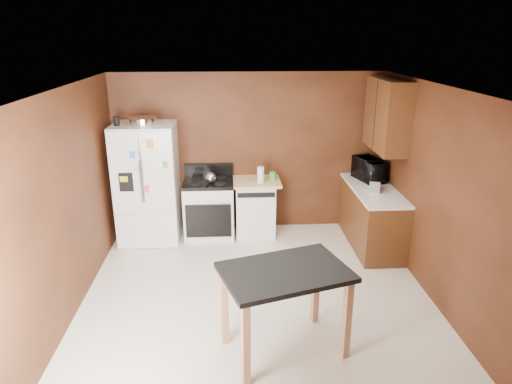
{
  "coord_description": "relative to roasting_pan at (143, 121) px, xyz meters",
  "views": [
    {
      "loc": [
        -0.29,
        -4.74,
        3.05
      ],
      "look_at": [
        0.03,
        0.85,
        1.09
      ],
      "focal_mm": 32.0,
      "sensor_mm": 36.0,
      "label": 1
    }
  ],
  "objects": [
    {
      "name": "island",
      "position": [
        1.75,
        -2.76,
        -1.08
      ],
      "size": [
        1.38,
        1.12,
        0.91
      ],
      "color": "black",
      "rests_on": "ground"
    },
    {
      "name": "pen_cup",
      "position": [
        -0.36,
        -0.07,
        0.01
      ],
      "size": [
        0.08,
        0.08,
        0.12
      ],
      "primitive_type": "cylinder",
      "color": "black",
      "rests_on": "refrigerator"
    },
    {
      "name": "roasting_pan",
      "position": [
        0.0,
        0.0,
        0.0
      ],
      "size": [
        0.39,
        0.39,
        0.1
      ],
      "primitive_type": "cylinder",
      "color": "silver",
      "rests_on": "refrigerator"
    },
    {
      "name": "ceiling",
      "position": [
        1.54,
        -1.85,
        0.65
      ],
      "size": [
        4.5,
        4.5,
        0.0
      ],
      "primitive_type": "plane",
      "rotation": [
        3.14,
        0.0,
        0.0
      ],
      "color": "white",
      "rests_on": "ground"
    },
    {
      "name": "wall_right",
      "position": [
        3.64,
        -1.85,
        -0.6
      ],
      "size": [
        0.0,
        4.5,
        4.5
      ],
      "primitive_type": "plane",
      "rotation": [
        1.57,
        0.0,
        -1.57
      ],
      "color": "#592C17",
      "rests_on": "ground"
    },
    {
      "name": "refrigerator",
      "position": [
        -0.01,
        0.01,
        -0.95
      ],
      "size": [
        0.9,
        0.8,
        1.8
      ],
      "color": "white",
      "rests_on": "ground"
    },
    {
      "name": "toaster",
      "position": [
        3.3,
        -0.52,
        -0.86
      ],
      "size": [
        0.22,
        0.27,
        0.17
      ],
      "primitive_type": "cube",
      "rotation": [
        0.0,
        0.0,
        -0.36
      ],
      "color": "silver",
      "rests_on": "right_cabinets"
    },
    {
      "name": "green_canister",
      "position": [
        1.89,
        0.14,
        -0.9
      ],
      "size": [
        0.12,
        0.12,
        0.12
      ],
      "primitive_type": "cylinder",
      "rotation": [
        0.0,
        0.0,
        0.16
      ],
      "color": "green",
      "rests_on": "dishwasher"
    },
    {
      "name": "wall_left",
      "position": [
        -0.56,
        -1.85,
        -0.6
      ],
      "size": [
        0.0,
        4.5,
        4.5
      ],
      "primitive_type": "plane",
      "rotation": [
        1.57,
        0.0,
        1.57
      ],
      "color": "#592C17",
      "rests_on": "ground"
    },
    {
      "name": "gas_range",
      "position": [
        0.9,
        0.07,
        -1.39
      ],
      "size": [
        0.76,
        0.68,
        1.1
      ],
      "color": "white",
      "rests_on": "ground"
    },
    {
      "name": "paper_towel",
      "position": [
        1.69,
        -0.0,
        -0.84
      ],
      "size": [
        0.11,
        0.11,
        0.24
      ],
      "primitive_type": "cylinder",
      "rotation": [
        0.0,
        0.0,
        -0.08
      ],
      "color": "white",
      "rests_on": "dishwasher"
    },
    {
      "name": "right_cabinets",
      "position": [
        3.37,
        -0.37,
        -0.94
      ],
      "size": [
        0.63,
        1.58,
        2.45
      ],
      "color": "#5C2E19",
      "rests_on": "ground"
    },
    {
      "name": "microwave",
      "position": [
        3.36,
        -0.0,
        -0.79
      ],
      "size": [
        0.52,
        0.64,
        0.31
      ],
      "primitive_type": "imported",
      "rotation": [
        0.0,
        0.0,
        1.86
      ],
      "color": "black",
      "rests_on": "right_cabinets"
    },
    {
      "name": "wall_front",
      "position": [
        1.54,
        -4.1,
        -0.6
      ],
      "size": [
        4.2,
        0.0,
        4.2
      ],
      "primitive_type": "plane",
      "rotation": [
        -1.57,
        0.0,
        0.0
      ],
      "color": "#592C17",
      "rests_on": "ground"
    },
    {
      "name": "wall_back",
      "position": [
        1.54,
        0.4,
        -0.6
      ],
      "size": [
        4.2,
        0.0,
        4.2
      ],
      "primitive_type": "plane",
      "rotation": [
        1.57,
        0.0,
        0.0
      ],
      "color": "#592C17",
      "rests_on": "ground"
    },
    {
      "name": "dishwasher",
      "position": [
        1.62,
        0.1,
        -1.4
      ],
      "size": [
        0.78,
        0.63,
        0.89
      ],
      "color": "white",
      "rests_on": "ground"
    },
    {
      "name": "floor",
      "position": [
        1.54,
        -1.85,
        -1.85
      ],
      "size": [
        4.5,
        4.5,
        0.0
      ],
      "primitive_type": "plane",
      "color": "white",
      "rests_on": "ground"
    },
    {
      "name": "kettle",
      "position": [
        0.94,
        -0.02,
        -0.86
      ],
      "size": [
        0.17,
        0.17,
        0.17
      ],
      "primitive_type": "sphere",
      "color": "silver",
      "rests_on": "gas_range"
    }
  ]
}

